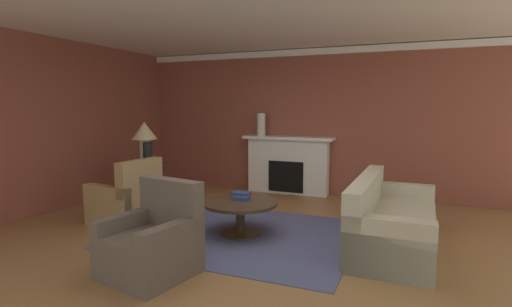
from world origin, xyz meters
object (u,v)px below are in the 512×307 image
at_px(vase_mantel_left, 261,125).
at_px(vase_on_side_table, 148,154).
at_px(fireplace, 288,166).
at_px(side_table, 146,182).
at_px(sofa, 391,223).
at_px(table_lamp, 144,135).
at_px(armchair_facing_fireplace, 152,245).
at_px(armchair_near_window, 127,201).
at_px(coffee_table, 240,210).

bearing_deg(vase_mantel_left, vase_on_side_table, -125.41).
distance_m(fireplace, side_table, 2.71).
relative_size(sofa, table_lamp, 2.82).
distance_m(armchair_facing_fireplace, vase_on_side_table, 2.91).
relative_size(fireplace, table_lamp, 2.40).
xyz_separation_m(sofa, vase_on_side_table, (-3.97, 0.47, 0.61)).
bearing_deg(side_table, vase_on_side_table, -38.66).
relative_size(fireplace, sofa, 0.85).
relative_size(fireplace, armchair_near_window, 1.89).
bearing_deg(fireplace, vase_mantel_left, -174.89).
height_order(armchair_facing_fireplace, table_lamp, table_lamp).
bearing_deg(armchair_facing_fireplace, armchair_near_window, 137.57).
xyz_separation_m(armchair_facing_fireplace, vase_mantel_left, (-0.44, 4.11, 1.05)).
distance_m(fireplace, coffee_table, 2.68).
relative_size(sofa, armchair_facing_fireplace, 2.23).
height_order(table_lamp, vase_mantel_left, vase_mantel_left).
height_order(fireplace, vase_mantel_left, vase_mantel_left).
height_order(armchair_facing_fireplace, vase_mantel_left, vase_mantel_left).
bearing_deg(vase_on_side_table, vase_mantel_left, 54.59).
distance_m(armchair_near_window, vase_on_side_table, 1.08).
distance_m(armchair_near_window, coffee_table, 1.82).
relative_size(table_lamp, vase_mantel_left, 1.68).
height_order(sofa, armchair_facing_fireplace, armchair_facing_fireplace).
height_order(sofa, armchair_near_window, armchair_near_window).
height_order(sofa, table_lamp, table_lamp).
height_order(armchair_near_window, side_table, armchair_near_window).
bearing_deg(vase_mantel_left, sofa, -41.55).
bearing_deg(vase_mantel_left, table_lamp, -130.22).
distance_m(coffee_table, vase_mantel_left, 2.90).
xyz_separation_m(fireplace, sofa, (2.09, -2.39, -0.24)).
height_order(armchair_facing_fireplace, coffee_table, armchair_facing_fireplace).
distance_m(sofa, vase_mantel_left, 3.68).
height_order(coffee_table, table_lamp, table_lamp).
height_order(armchair_facing_fireplace, side_table, armchair_facing_fireplace).
relative_size(coffee_table, side_table, 1.43).
relative_size(sofa, side_table, 3.02).
distance_m(coffee_table, side_table, 2.38).
xyz_separation_m(sofa, vase_mantel_left, (-2.64, 2.34, 1.06)).
distance_m(fireplace, table_lamp, 2.80).
bearing_deg(sofa, table_lamp, 171.85).
bearing_deg(armchair_near_window, sofa, 5.99).
distance_m(armchair_facing_fireplace, coffee_table, 1.52).
bearing_deg(coffee_table, armchair_near_window, -176.41).
bearing_deg(fireplace, table_lamp, -138.45).
xyz_separation_m(armchair_near_window, table_lamp, (-0.41, 0.98, 0.92)).
distance_m(fireplace, vase_on_side_table, 2.71).
distance_m(sofa, coffee_table, 1.92).
relative_size(armchair_near_window, vase_mantel_left, 2.12).
xyz_separation_m(fireplace, side_table, (-2.03, -1.80, -0.14)).
bearing_deg(fireplace, coffee_table, -85.89).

